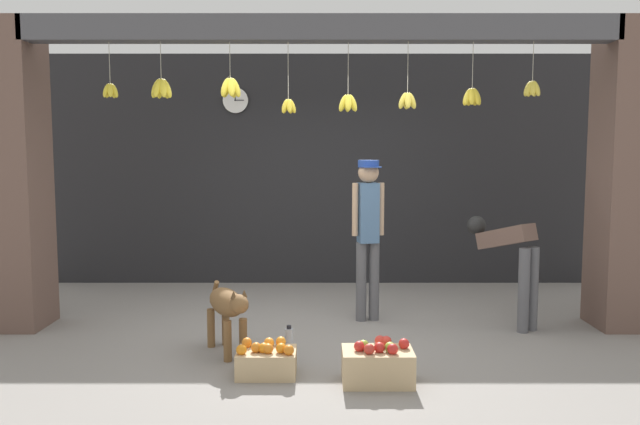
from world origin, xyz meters
The scene contains 12 objects.
ground_plane centered at (0.00, 0.00, 0.00)m, with size 60.00×60.00×0.00m, color gray.
shop_back_wall centered at (0.00, 2.46, 1.53)m, with size 7.57×0.12×3.06m, color #232326.
shop_pillar_left centered at (-3.14, 0.30, 1.53)m, with size 0.70×0.60×3.06m, color brown.
shop_pillar_right centered at (3.14, 0.30, 1.53)m, with size 0.70×0.60×3.06m, color brown.
storefront_awning centered at (0.00, 0.12, 2.89)m, with size 5.67×0.26×0.92m.
dog centered at (-0.81, -0.58, 0.42)m, with size 0.51×0.79×0.63m.
shopkeeper centered at (0.50, 0.52, 1.00)m, with size 0.34×0.29×1.69m.
worker_stooping centered at (1.92, 0.31, 0.73)m, with size 0.60×0.75×1.09m.
fruit_crate_oranges centered at (-0.43, -1.10, 0.12)m, with size 0.47×0.35×0.28m.
fruit_crate_apples centered at (0.45, -1.27, 0.15)m, with size 0.54×0.35×0.34m.
water_bottle centered at (-0.27, -0.70, 0.14)m, with size 0.07×0.07×0.29m.
wall_clock centered at (-1.12, 2.39, 2.45)m, with size 0.35×0.03×0.35m.
Camera 1 is at (-0.00, -5.93, 1.78)m, focal length 35.00 mm.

